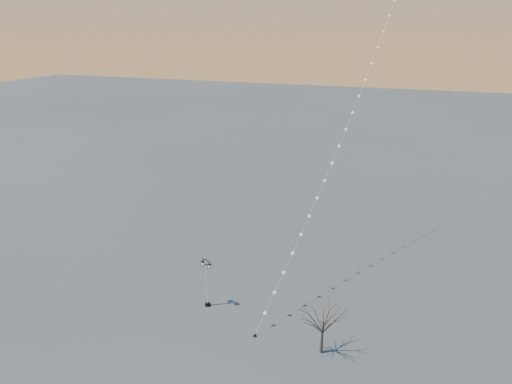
% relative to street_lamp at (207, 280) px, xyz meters
% --- Properties ---
extents(ground, '(300.00, 300.00, 0.00)m').
position_rel_street_lamp_xyz_m(ground, '(3.34, -1.67, -2.42)').
color(ground, '#434444').
rests_on(ground, ground).
extents(street_lamp, '(1.08, 0.61, 4.37)m').
position_rel_street_lamp_xyz_m(street_lamp, '(0.00, 0.00, 0.00)').
color(street_lamp, black).
rests_on(street_lamp, ground).
extents(bare_tree, '(2.34, 2.34, 3.88)m').
position_rel_street_lamp_xyz_m(bare_tree, '(10.08, -2.60, 0.27)').
color(bare_tree, '#392B27').
rests_on(bare_tree, ground).
extents(kite_train, '(9.67, 41.59, 40.70)m').
position_rel_street_lamp_xyz_m(kite_train, '(9.57, 17.98, 17.82)').
color(kite_train, black).
rests_on(kite_train, ground).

